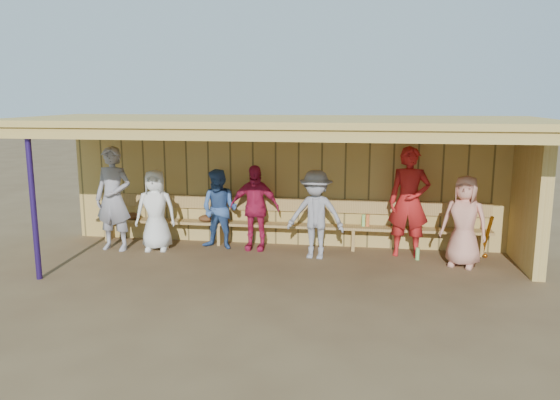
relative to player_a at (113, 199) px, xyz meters
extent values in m
plane|color=brown|center=(3.15, -0.39, -0.98)|extent=(90.00, 90.00, 0.00)
imported|color=gray|center=(0.00, 0.00, 0.00)|extent=(0.75, 0.53, 1.95)
imported|color=silver|center=(0.77, 0.11, -0.21)|extent=(0.81, 0.59, 1.52)
imported|color=#355792|center=(1.93, 0.38, -0.22)|extent=(0.83, 0.71, 1.51)
imported|color=#B71D46|center=(2.59, 0.42, -0.17)|extent=(0.96, 0.44, 1.61)
imported|color=gray|center=(3.78, 0.03, -0.18)|extent=(1.09, 0.71, 1.58)
imported|color=#AF1C1C|center=(5.42, 0.42, 0.02)|extent=(0.77, 0.54, 1.99)
imported|color=tan|center=(6.29, -0.08, -0.20)|extent=(0.89, 0.74, 1.56)
cube|color=tan|center=(3.15, 0.96, 0.22)|extent=(8.60, 0.20, 2.40)
cube|color=tan|center=(7.35, 0.06, 0.22)|extent=(0.20, 1.62, 2.40)
cube|color=tan|center=(3.15, -0.39, 1.47)|extent=(8.80, 3.20, 0.10)
cube|color=tan|center=(3.15, -1.89, 1.34)|extent=(8.80, 0.10, 0.18)
cube|color=tan|center=(-0.65, -0.39, 1.33)|extent=(0.08, 3.00, 0.16)
cube|color=tan|center=(0.30, -0.39, 1.33)|extent=(0.08, 3.00, 0.16)
cube|color=tan|center=(1.25, -0.39, 1.33)|extent=(0.08, 3.00, 0.16)
cube|color=tan|center=(2.20, -0.39, 1.33)|extent=(0.08, 3.00, 0.16)
cube|color=tan|center=(3.15, -0.39, 1.33)|extent=(0.08, 3.00, 0.16)
cube|color=tan|center=(4.10, -0.39, 1.33)|extent=(0.08, 3.00, 0.16)
cube|color=tan|center=(5.05, -0.39, 1.33)|extent=(0.08, 3.00, 0.16)
cube|color=tan|center=(6.00, -0.39, 1.33)|extent=(0.08, 3.00, 0.16)
cube|color=tan|center=(6.95, -0.39, 1.33)|extent=(0.08, 3.00, 0.16)
cylinder|color=navy|center=(-0.45, -1.79, 0.22)|extent=(0.09, 0.09, 2.40)
cube|color=#AE894A|center=(3.15, 0.67, -0.55)|extent=(7.60, 0.32, 0.05)
cube|color=#AE894A|center=(3.15, 0.83, -0.18)|extent=(7.60, 0.04, 0.26)
cube|color=#AE894A|center=(-0.45, 0.67, -0.78)|extent=(0.06, 0.29, 0.40)
cube|color=#AE894A|center=(1.86, 0.67, -0.78)|extent=(0.06, 0.29, 0.40)
cube|color=#AE894A|center=(4.44, 0.67, -0.78)|extent=(0.06, 0.29, 0.40)
cube|color=#AE894A|center=(6.75, 0.67, -0.78)|extent=(0.06, 0.29, 0.40)
cylinder|color=orange|center=(6.80, 0.47, -0.58)|extent=(0.13, 0.41, 0.80)
sphere|color=orange|center=(6.80, 0.47, -0.94)|extent=(0.08, 0.08, 0.08)
ellipsoid|color=#593319|center=(0.08, 0.62, -0.46)|extent=(0.30, 0.24, 0.14)
ellipsoid|color=#593319|center=(1.59, 0.62, -0.46)|extent=(0.30, 0.24, 0.14)
ellipsoid|color=#593319|center=(1.82, 0.62, -0.46)|extent=(0.30, 0.24, 0.14)
cylinder|color=#90D96C|center=(4.62, 0.72, -0.42)|extent=(0.07, 0.07, 0.22)
cylinder|color=orange|center=(4.70, 0.72, -0.42)|extent=(0.07, 0.07, 0.22)
cylinder|color=#7AC261|center=(5.58, 0.17, -0.87)|extent=(0.07, 0.07, 0.22)
camera|label=1|loc=(4.57, -9.40, 1.86)|focal=35.00mm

